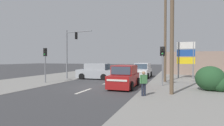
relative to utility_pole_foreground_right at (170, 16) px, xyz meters
The scene contains 19 objects.
ground_plane 8.24m from the utility_pole_foreground_right, 169.68° to the left, with size 140.00×140.00×0.00m, color #3A3A3D.
lane_dash_near 8.20m from the utility_pole_foreground_right, behind, with size 0.20×2.40×0.01m, color silver.
lane_dash_mid 9.14m from the utility_pole_foreground_right, 146.19° to the left, with size 0.20×2.40×0.01m, color silver.
lane_dash_far 12.23m from the utility_pole_foreground_right, 124.00° to the left, with size 0.20×2.40×0.01m, color silver.
kerb_right_verge 6.82m from the utility_pole_foreground_right, 47.60° to the left, with size 10.00×44.00×0.02m, color gray.
kerb_left_verge 16.42m from the utility_pole_foreground_right, 160.74° to the left, with size 8.00×40.00×0.02m, color gray.
utility_pole_foreground_right is the anchor object (origin of this frame).
utility_pole_midground_right 6.82m from the utility_pole_foreground_right, 95.24° to the left, with size 1.80×0.26×10.52m.
traffic_signal_mast 13.22m from the utility_pole_foreground_right, 153.32° to the left, with size 3.68×0.46×6.00m.
pedestal_signal_right_kerb 4.86m from the utility_pole_foreground_right, 100.55° to the left, with size 0.44×0.29×3.56m.
pedestal_signal_left_kerb 12.64m from the utility_pole_foreground_right, behind, with size 0.44×0.29×3.56m.
pedestal_signal_far_median 10.77m from the utility_pole_foreground_right, 95.41° to the left, with size 0.44×0.30×3.56m.
shopping_plaza_sign 11.45m from the utility_pole_foreground_right, 81.50° to the left, with size 2.10×0.16×4.60m.
roadside_bush 5.90m from the utility_pole_foreground_right, 39.45° to the left, with size 2.22×1.90×1.89m.
shopfront_wall_far 18.15m from the utility_pole_foreground_right, 74.19° to the left, with size 12.00×1.00×3.60m, color gray.
suv_kerbside_parked 12.00m from the utility_pole_foreground_right, 141.77° to the left, with size 4.60×2.19×1.90m.
suv_oncoming_mid 6.14m from the utility_pole_foreground_right, 152.74° to the left, with size 2.14×4.58×1.90m.
suv_crossing_left 12.14m from the utility_pole_foreground_right, 108.98° to the left, with size 2.10×4.56×1.90m.
pedestrian_at_kerb 4.86m from the utility_pole_foreground_right, 142.63° to the right, with size 0.44×0.40×1.63m.
Camera 1 is at (6.43, -13.67, 2.41)m, focal length 28.00 mm.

